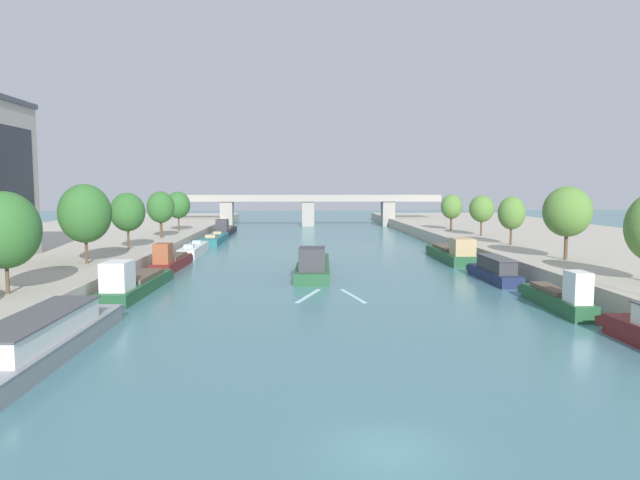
# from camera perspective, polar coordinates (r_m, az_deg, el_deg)

# --- Properties ---
(ground_plane) EXTENTS (400.00, 400.00, 0.00)m
(ground_plane) POSITION_cam_1_polar(r_m,az_deg,el_deg) (20.58, 6.89, -20.48)
(ground_plane) COLOR teal
(quay_left) EXTENTS (36.00, 170.00, 1.80)m
(quay_left) POSITION_cam_1_polar(r_m,az_deg,el_deg) (80.94, -27.03, -0.95)
(quay_left) COLOR #B7AD9E
(quay_left) RESTS_ON ground
(quay_right) EXTENTS (36.00, 170.00, 1.80)m
(quay_right) POSITION_cam_1_polar(r_m,az_deg,el_deg) (83.75, 25.75, -0.70)
(quay_right) COLOR #B7AD9E
(quay_right) RESTS_ON ground
(barge_midriver) EXTENTS (4.19, 17.52, 3.28)m
(barge_midriver) POSITION_cam_1_polar(r_m,az_deg,el_deg) (58.24, -0.70, -2.54)
(barge_midriver) COLOR #235633
(barge_midriver) RESTS_ON ground
(wake_behind_barge) EXTENTS (5.59, 6.05, 0.03)m
(wake_behind_barge) POSITION_cam_1_polar(r_m,az_deg,el_deg) (46.87, 1.07, -5.65)
(wake_behind_barge) COLOR silver
(wake_behind_barge) RESTS_ON ground
(moored_boat_left_far) EXTENTS (3.34, 16.96, 2.37)m
(moored_boat_left_far) POSITION_cam_1_polar(r_m,az_deg,el_deg) (33.70, -26.06, -8.86)
(moored_boat_left_far) COLOR gray
(moored_boat_left_far) RESTS_ON ground
(moored_boat_left_midway) EXTENTS (3.17, 14.46, 3.28)m
(moored_boat_left_midway) POSITION_cam_1_polar(r_m,az_deg,el_deg) (49.99, -18.28, -4.15)
(moored_boat_left_midway) COLOR #235633
(moored_boat_left_midway) RESTS_ON ground
(moored_boat_left_lone) EXTENTS (2.51, 11.76, 3.19)m
(moored_boat_left_lone) POSITION_cam_1_polar(r_m,az_deg,el_deg) (63.73, -14.84, -2.06)
(moored_boat_left_lone) COLOR maroon
(moored_boat_left_lone) RESTS_ON ground
(moored_boat_left_upstream) EXTENTS (2.34, 13.23, 2.35)m
(moored_boat_left_upstream) POSITION_cam_1_polar(r_m,az_deg,el_deg) (77.26, -12.62, -0.95)
(moored_boat_left_upstream) COLOR silver
(moored_boat_left_upstream) RESTS_ON ground
(moored_boat_left_second) EXTENTS (3.02, 15.29, 2.24)m
(moored_boat_left_second) POSITION_cam_1_polar(r_m,az_deg,el_deg) (93.42, -10.61, 0.12)
(moored_boat_left_second) COLOR #23666B
(moored_boat_left_second) RESTS_ON ground
(moored_boat_left_downstream) EXTENTS (2.80, 16.63, 3.14)m
(moored_boat_left_downstream) POSITION_cam_1_polar(r_m,az_deg,el_deg) (108.84, -9.57, 1.03)
(moored_boat_left_downstream) COLOR black
(moored_boat_left_downstream) RESTS_ON ground
(moored_boat_right_midway) EXTENTS (2.01, 10.54, 3.27)m
(moored_boat_right_midway) POSITION_cam_1_polar(r_m,az_deg,el_deg) (44.95, 22.99, -5.34)
(moored_boat_right_midway) COLOR #235633
(moored_boat_right_midway) RESTS_ON ground
(moored_boat_right_second) EXTENTS (2.18, 10.75, 2.36)m
(moored_boat_right_second) POSITION_cam_1_polar(r_m,az_deg,el_deg) (56.80, 17.22, -2.96)
(moored_boat_right_second) COLOR #1E284C
(moored_boat_right_second) RESTS_ON ground
(moored_boat_right_upstream) EXTENTS (3.50, 15.33, 3.14)m
(moored_boat_right_upstream) POSITION_cam_1_polar(r_m,az_deg,el_deg) (70.88, 13.26, -1.29)
(moored_boat_right_upstream) COLOR #235633
(moored_boat_right_upstream) RESTS_ON ground
(tree_left_nearest) EXTENTS (4.56, 4.56, 6.90)m
(tree_left_nearest) POSITION_cam_1_polar(r_m,az_deg,el_deg) (43.06, -29.26, 0.88)
(tree_left_nearest) COLOR brown
(tree_left_nearest) RESTS_ON quay_left
(tree_left_far) EXTENTS (4.79, 4.79, 7.47)m
(tree_left_far) POSITION_cam_1_polar(r_m,az_deg,el_deg) (57.05, -22.68, 2.49)
(tree_left_far) COLOR brown
(tree_left_far) RESTS_ON quay_left
(tree_left_second) EXTENTS (3.94, 3.94, 6.54)m
(tree_left_second) POSITION_cam_1_polar(r_m,az_deg,el_deg) (68.51, -18.89, 2.69)
(tree_left_second) COLOR brown
(tree_left_second) RESTS_ON quay_left
(tree_left_by_lamp) EXTENTS (3.81, 3.81, 6.60)m
(tree_left_by_lamp) POSITION_cam_1_polar(r_m,az_deg,el_deg) (82.78, -15.82, 3.20)
(tree_left_by_lamp) COLOR brown
(tree_left_by_lamp) RESTS_ON quay_left
(tree_left_end_of_row) EXTENTS (3.86, 3.86, 6.47)m
(tree_left_end_of_row) POSITION_cam_1_polar(r_m,az_deg,el_deg) (95.10, -14.14, 3.45)
(tree_left_end_of_row) COLOR brown
(tree_left_end_of_row) RESTS_ON quay_left
(tree_right_nearest) EXTENTS (4.64, 4.64, 7.26)m
(tree_right_nearest) POSITION_cam_1_polar(r_m,az_deg,el_deg) (60.45, 23.74, 2.64)
(tree_right_nearest) COLOR brown
(tree_right_nearest) RESTS_ON quay_right
(tree_right_second) EXTENTS (3.31, 3.31, 6.02)m
(tree_right_second) POSITION_cam_1_polar(r_m,az_deg,el_deg) (73.77, 18.81, 2.59)
(tree_right_second) COLOR brown
(tree_right_second) RESTS_ON quay_right
(tree_right_third) EXTENTS (3.60, 3.60, 5.99)m
(tree_right_third) POSITION_cam_1_polar(r_m,az_deg,el_deg) (86.35, 16.03, 3.05)
(tree_right_third) COLOR brown
(tree_right_third) RESTS_ON quay_right
(tree_right_midway) EXTENTS (3.54, 3.54, 5.97)m
(tree_right_midway) POSITION_cam_1_polar(r_m,az_deg,el_deg) (97.29, 13.16, 3.29)
(tree_right_midway) COLOR brown
(tree_right_midway) RESTS_ON quay_right
(bridge_far) EXTENTS (61.23, 4.40, 7.21)m
(bridge_far) POSITION_cam_1_polar(r_m,az_deg,el_deg) (130.36, -1.23, 3.43)
(bridge_far) COLOR #9E998E
(bridge_far) RESTS_ON ground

